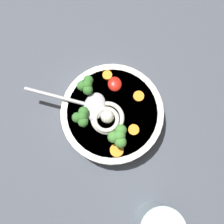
{
  "coord_description": "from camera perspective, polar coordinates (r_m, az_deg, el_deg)",
  "views": [
    {
      "loc": [
        16.61,
        0.04,
        63.19
      ],
      "look_at": [
        3.81,
        2.11,
        8.59
      ],
      "focal_mm": 43.83,
      "sensor_mm": 36.0,
      "label": 1
    }
  ],
  "objects": [
    {
      "name": "table_slab",
      "position": [
        0.64,
        -2.43,
        1.57
      ],
      "size": [
        118.53,
        118.53,
        3.43
      ],
      "primitive_type": "cube",
      "color": "#474C56",
      "rests_on": "ground"
    },
    {
      "name": "soup_bowl",
      "position": [
        0.59,
        -0.0,
        -0.56
      ],
      "size": [
        21.29,
        21.29,
        5.16
      ],
      "color": "silver",
      "rests_on": "table_slab"
    },
    {
      "name": "noodle_pile",
      "position": [
        0.55,
        -1.08,
        -1.27
      ],
      "size": [
        7.62,
        7.47,
        3.06
      ],
      "color": "silver",
      "rests_on": "soup_bowl"
    },
    {
      "name": "soup_spoon",
      "position": [
        0.56,
        -5.07,
        1.51
      ],
      "size": [
        10.15,
        17.08,
        1.6
      ],
      "rotation": [
        0.0,
        0.0,
        4.29
      ],
      "color": "#B7B7BC",
      "rests_on": "soup_bowl"
    },
    {
      "name": "chili_sauce_dollop",
      "position": [
        0.57,
        0.53,
        5.84
      ],
      "size": [
        3.21,
        2.89,
        1.45
      ],
      "primitive_type": "ellipsoid",
      "color": "red",
      "rests_on": "soup_bowl"
    },
    {
      "name": "broccoli_floret_front",
      "position": [
        0.53,
        1.34,
        -5.1
      ],
      "size": [
        4.59,
        3.95,
        3.63
      ],
      "color": "#7A9E60",
      "rests_on": "soup_bowl"
    },
    {
      "name": "broccoli_floret_left",
      "position": [
        0.54,
        -6.42,
        -1.05
      ],
      "size": [
        4.09,
        3.52,
        3.23
      ],
      "color": "#7A9E60",
      "rests_on": "soup_bowl"
    },
    {
      "name": "broccoli_floret_center",
      "position": [
        0.56,
        -5.41,
        5.55
      ],
      "size": [
        4.07,
        3.5,
        3.22
      ],
      "color": "#7A9E60",
      "rests_on": "soup_bowl"
    },
    {
      "name": "carrot_slice_extra_a",
      "position": [
        0.55,
        4.49,
        -3.72
      ],
      "size": [
        2.2,
        2.2,
        0.51
      ],
      "primitive_type": "cylinder",
      "color": "orange",
      "rests_on": "soup_bowl"
    },
    {
      "name": "carrot_slice_beside_chili",
      "position": [
        0.58,
        -1.03,
        7.66
      ],
      "size": [
        2.03,
        2.03,
        0.74
      ],
      "primitive_type": "cylinder",
      "color": "orange",
      "rests_on": "soup_bowl"
    },
    {
      "name": "carrot_slice_beside_noodles",
      "position": [
        0.57,
        5.53,
        3.29
      ],
      "size": [
        2.23,
        2.23,
        0.63
      ],
      "primitive_type": "cylinder",
      "color": "orange",
      "rests_on": "soup_bowl"
    },
    {
      "name": "carrot_slice_near_spoon",
      "position": [
        0.55,
        0.95,
        -7.98
      ],
      "size": [
        2.72,
        2.72,
        0.47
      ],
      "primitive_type": "cylinder",
      "color": "orange",
      "rests_on": "soup_bowl"
    }
  ]
}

